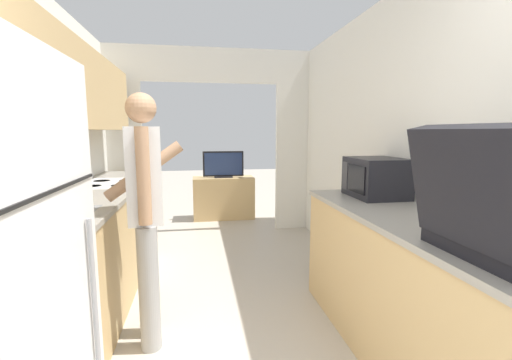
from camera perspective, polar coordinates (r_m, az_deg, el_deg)
The scene contains 11 objects.
wall_left at distance 2.67m, azimuth -34.85°, elevation 7.56°, with size 0.38×6.61×2.50m.
wall_right at distance 2.55m, azimuth 28.64°, elevation 3.63°, with size 0.06×6.61×2.50m.
wall_far_with_doorway at distance 4.74m, azimuth -7.45°, elevation 8.66°, with size 3.11×0.06×2.50m.
counter_left at distance 3.20m, azimuth -25.23°, elevation -10.01°, with size 0.62×2.91×0.90m.
counter_right at distance 2.30m, azimuth 25.57°, elevation -17.17°, with size 0.62×2.18×0.90m.
range_oven at distance 3.74m, azimuth -22.73°, elevation -7.20°, with size 0.66×0.78×1.04m.
person at distance 2.32m, azimuth -17.89°, elevation -5.37°, with size 0.53×0.40×1.64m.
suitcase at distance 1.64m, azimuth 36.29°, elevation -5.43°, with size 0.57×0.62×0.53m.
microwave at distance 2.78m, azimuth 19.35°, elevation 0.40°, with size 0.37×0.45×0.30m.
tv_cabinet at distance 5.59m, azimuth -5.43°, elevation -2.93°, with size 0.97×0.42×0.67m.
television at distance 5.47m, azimuth -5.47°, elevation 2.56°, with size 0.64×0.16×0.42m.
Camera 1 is at (-0.20, -0.49, 1.41)m, focal length 24.00 mm.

